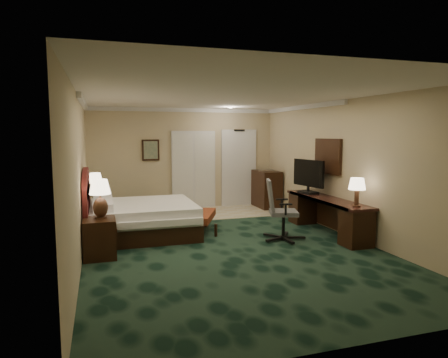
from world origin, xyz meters
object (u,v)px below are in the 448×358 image
object	(u,v)px
nightstand_far	(98,212)
bed	(143,219)
lamp_near	(100,199)
desk	(326,216)
desk_chair	(284,210)
minibar	(267,189)
tv	(308,177)
nightstand_near	(100,238)
lamp_far	(96,186)
bed_bench	(202,222)

from	to	relation	value
nightstand_far	bed	bearing A→B (deg)	-55.76
bed	lamp_near	size ratio (longest dim) A/B	3.16
desk	desk_chair	xyz separation A→B (m)	(-1.07, -0.21, 0.22)
bed	minibar	distance (m)	4.11
lamp_near	tv	distance (m)	4.45
minibar	nightstand_near	bearing A→B (deg)	-142.99
lamp_far	bed_bench	distance (m)	2.63
nightstand_far	tv	size ratio (longest dim) A/B	0.58
desk_chair	tv	bearing A→B (deg)	59.13
desk	lamp_near	bearing A→B (deg)	-176.57
tv	desk_chair	world-z (taller)	tv
bed	desk	world-z (taller)	desk
nightstand_far	lamp_far	distance (m)	0.58
nightstand_near	minibar	xyz separation A→B (m)	(4.40, 3.32, 0.19)
lamp_far	minibar	xyz separation A→B (m)	(4.47, 0.70, -0.35)
nightstand_far	desk	bearing A→B (deg)	-26.81
bed	desk	distance (m)	3.72
nightstand_near	minibar	world-z (taller)	minibar
minibar	desk_chair	bearing A→B (deg)	-107.88
lamp_near	bed	bearing A→B (deg)	56.85
lamp_far	tv	size ratio (longest dim) A/B	0.63
nightstand_near	bed_bench	size ratio (longest dim) A/B	0.56
nightstand_far	minibar	size ratio (longest dim) A/B	0.54
bed_bench	desk_chair	xyz separation A→B (m)	(1.32, -1.11, 0.39)
nightstand_far	minibar	xyz separation A→B (m)	(4.44, 0.76, 0.23)
lamp_far	desk	bearing A→B (deg)	-27.18
bed	tv	xyz separation A→B (m)	(3.54, -0.29, 0.77)
lamp_far	minibar	distance (m)	4.54
bed_bench	desk	distance (m)	2.55
bed_bench	tv	xyz separation A→B (m)	(2.33, -0.21, 0.90)
bed	tv	world-z (taller)	tv
lamp_near	desk_chair	distance (m)	3.36
lamp_near	lamp_far	world-z (taller)	lamp_near
desk	minibar	world-z (taller)	minibar
desk	tv	world-z (taller)	tv
lamp_far	desk_chair	xyz separation A→B (m)	(3.43, -2.52, -0.27)
bed	nightstand_near	distance (m)	1.53
bed	nightstand_far	world-z (taller)	bed
nightstand_near	tv	bearing A→B (deg)	12.71
nightstand_far	lamp_far	size ratio (longest dim) A/B	0.92
desk_chair	lamp_near	bearing A→B (deg)	-161.34
desk	desk_chair	world-z (taller)	desk_chair
bed_bench	tv	size ratio (longest dim) A/B	1.22
lamp_far	tv	world-z (taller)	tv
nightstand_near	nightstand_far	bearing A→B (deg)	90.82
desk	desk_chair	distance (m)	1.11
lamp_far	desk_chair	size ratio (longest dim) A/B	0.52
nightstand_near	desk_chair	size ratio (longest dim) A/B	0.55
tv	desk	bearing A→B (deg)	-96.00
nightstand_near	tv	distance (m)	4.56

